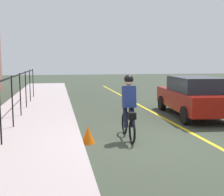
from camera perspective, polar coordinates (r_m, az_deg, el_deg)
ground_plane at (r=7.88m, az=7.47°, el=-8.81°), size 80.00×80.00×0.00m
lane_line_centre at (r=8.51m, az=17.86°, el=-7.88°), size 36.00×0.12×0.01m
sidewalk at (r=7.55m, az=-18.19°, el=-9.26°), size 40.00×3.20×0.15m
iron_fence at (r=8.34m, az=-20.39°, el=1.08°), size 17.56×0.04×1.60m
cyclist_lead at (r=7.96m, az=3.37°, el=-1.88°), size 1.71×0.37×1.83m
patrol_sedan at (r=11.79m, az=16.03°, el=0.44°), size 4.54×2.23×1.58m
traffic_cone_near at (r=7.71m, az=-4.80°, el=-7.33°), size 0.36×0.36×0.47m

